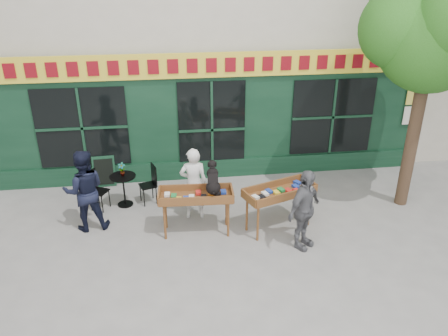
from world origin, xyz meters
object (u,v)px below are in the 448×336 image
at_px(bistro_table, 123,184).
at_px(woman, 194,183).
at_px(man_right, 304,210).
at_px(dog, 213,177).
at_px(man_left, 85,191).
at_px(book_cart_center, 196,198).
at_px(book_cart_right, 279,194).

bearing_deg(bistro_table, woman, -24.92).
relative_size(man_right, bistro_table, 2.21).
height_order(woman, bistro_table, woman).
relative_size(woman, man_right, 0.98).
bearing_deg(woman, dog, 119.80).
bearing_deg(man_left, man_right, 155.06).
relative_size(woman, man_left, 0.92).
height_order(book_cart_center, book_cart_right, same).
distance_m(dog, man_right, 1.92).
height_order(woman, man_left, man_left).
distance_m(dog, book_cart_right, 1.47).
bearing_deg(dog, woman, 119.80).
xyz_separation_m(book_cart_center, man_right, (2.05, -0.82, 0.02)).
bearing_deg(woman, bistro_table, -21.69).
bearing_deg(book_cart_right, woman, 137.79).
height_order(book_cart_right, man_right, man_right).
distance_m(man_right, man_left, 4.52).
relative_size(dog, man_right, 0.36).
xyz_separation_m(dog, woman, (-0.35, 0.70, -0.47)).
distance_m(book_cart_right, bistro_table, 3.65).
bearing_deg(book_cart_center, dog, -4.90).
xyz_separation_m(dog, book_cart_right, (1.40, -0.02, -0.47)).
bearing_deg(bistro_table, book_cart_right, -23.60).
bearing_deg(man_right, man_left, 123.39).
relative_size(book_cart_right, man_right, 0.97).
bearing_deg(woman, book_cart_center, 93.23).
xyz_separation_m(book_cart_center, woman, (-0.00, 0.65, 0.00)).
bearing_deg(man_right, book_cart_right, 71.97).
relative_size(book_cart_right, man_left, 0.90).
relative_size(man_right, man_left, 0.94).
bearing_deg(man_left, bistro_table, -136.04).
xyz_separation_m(book_cart_right, man_right, (0.30, -0.75, 0.02)).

